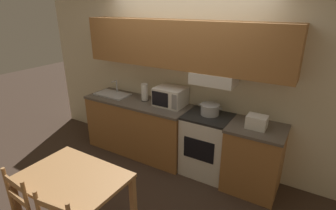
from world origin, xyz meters
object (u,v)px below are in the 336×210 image
object	(u,v)px
microwave	(170,96)
paper_towel_roll	(145,92)
cooking_pot	(210,109)
sink_basin	(112,94)
stove_range	(207,144)
toaster	(257,122)
dining_table	(73,185)

from	to	relation	value
microwave	paper_towel_roll	world-z (taller)	microwave
cooking_pot	paper_towel_roll	world-z (taller)	paper_towel_roll
microwave	sink_basin	distance (m)	1.09
stove_range	toaster	xyz separation A→B (m)	(0.66, -0.05, 0.53)
cooking_pot	paper_towel_roll	distance (m)	1.11
toaster	paper_towel_roll	size ratio (longest dim) A/B	0.93
stove_range	microwave	distance (m)	0.88
microwave	cooking_pot	bearing A→B (deg)	-2.73
cooking_pot	sink_basin	bearing A→B (deg)	-177.72
dining_table	stove_range	bearing A→B (deg)	67.54
sink_basin	dining_table	bearing A→B (deg)	-59.66
stove_range	toaster	distance (m)	0.85
cooking_pot	dining_table	xyz separation A→B (m)	(-0.72, -1.80, -0.36)
stove_range	toaster	world-z (taller)	toaster
toaster	cooking_pot	bearing A→B (deg)	171.78
toaster	dining_table	xyz separation A→B (m)	(-1.38, -1.70, -0.36)
stove_range	cooking_pot	size ratio (longest dim) A/B	2.64
stove_range	paper_towel_roll	size ratio (longest dim) A/B	3.34
toaster	sink_basin	size ratio (longest dim) A/B	0.44
microwave	toaster	size ratio (longest dim) A/B	1.75
toaster	sink_basin	distance (m)	2.39
paper_towel_roll	dining_table	distance (m)	1.88
stove_range	sink_basin	distance (m)	1.80
toaster	sink_basin	world-z (taller)	sink_basin
stove_range	cooking_pot	xyz separation A→B (m)	(-0.00, 0.05, 0.53)
paper_towel_roll	toaster	bearing A→B (deg)	-3.03
stove_range	sink_basin	world-z (taller)	sink_basin
microwave	paper_towel_roll	size ratio (longest dim) A/B	1.63
stove_range	dining_table	size ratio (longest dim) A/B	0.85
cooking_pot	toaster	size ratio (longest dim) A/B	1.35
cooking_pot	dining_table	distance (m)	1.97
stove_range	dining_table	distance (m)	1.90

